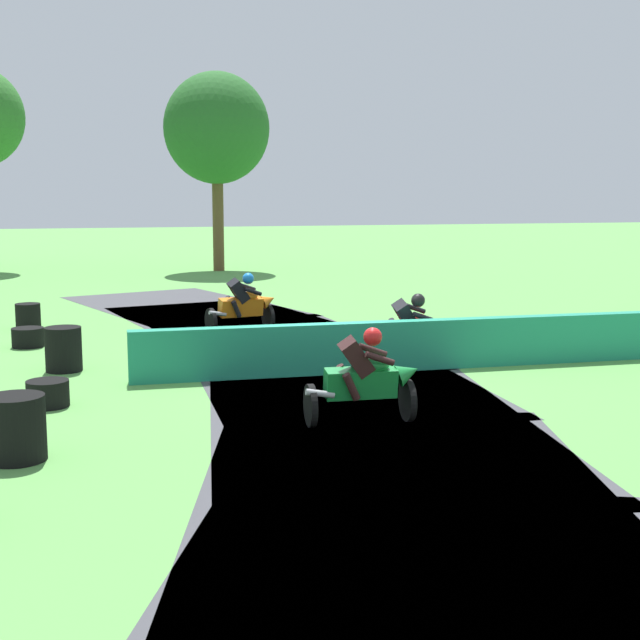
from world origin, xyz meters
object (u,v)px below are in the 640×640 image
at_px(tire_stack_extra_a, 28,337).
at_px(motorcycle_chase_red, 410,329).
at_px(motorcycle_lead_green, 366,378).
at_px(motorcycle_trailing_orange, 244,304).
at_px(tire_stack_far, 63,349).
at_px(tire_stack_mid_a, 16,428).
at_px(tire_stack_extra_b, 28,316).
at_px(tire_stack_mid_b, 48,394).

bearing_deg(tire_stack_extra_a, motorcycle_chase_red, -25.73).
height_order(motorcycle_lead_green, motorcycle_trailing_orange, motorcycle_lead_green).
bearing_deg(motorcycle_chase_red, motorcycle_lead_green, -117.25).
height_order(motorcycle_trailing_orange, tire_stack_far, motorcycle_trailing_orange).
relative_size(motorcycle_lead_green, tire_stack_extra_a, 2.58).
xyz_separation_m(tire_stack_mid_a, tire_stack_extra_b, (-0.65, 10.53, -0.10)).
bearing_deg(motorcycle_lead_green, tire_stack_far, 131.43).
bearing_deg(motorcycle_lead_green, tire_stack_extra_b, 117.68).
height_order(motorcycle_lead_green, motorcycle_chase_red, motorcycle_lead_green).
bearing_deg(tire_stack_far, tire_stack_extra_b, 100.90).
distance_m(tire_stack_mid_b, tire_stack_extra_a, 5.42).
height_order(tire_stack_mid_a, tire_stack_extra_a, tire_stack_mid_a).
bearing_deg(tire_stack_mid_b, tire_stack_extra_b, 96.28).
distance_m(motorcycle_trailing_orange, tire_stack_extra_a, 4.73).
relative_size(tire_stack_mid_b, tire_stack_extra_a, 0.97).
relative_size(motorcycle_chase_red, tire_stack_extra_a, 2.58).
distance_m(motorcycle_chase_red, tire_stack_mid_b, 6.75).
bearing_deg(tire_stack_mid_b, motorcycle_lead_green, -25.97).
bearing_deg(motorcycle_chase_red, tire_stack_extra_b, 141.13).
height_order(motorcycle_lead_green, tire_stack_mid_a, motorcycle_lead_green).
relative_size(motorcycle_lead_green, tire_stack_far, 2.11).
height_order(motorcycle_trailing_orange, tire_stack_extra_a, motorcycle_trailing_orange).
xyz_separation_m(motorcycle_lead_green, tire_stack_extra_b, (-5.22, 9.96, -0.36)).
bearing_deg(motorcycle_chase_red, tire_stack_far, 173.42).
xyz_separation_m(motorcycle_chase_red, tire_stack_mid_b, (-6.45, -1.94, -0.43)).
relative_size(motorcycle_trailing_orange, tire_stack_extra_b, 2.84).
bearing_deg(tire_stack_extra_b, tire_stack_mid_b, -83.72).
height_order(motorcycle_chase_red, tire_stack_extra_b, motorcycle_chase_red).
bearing_deg(tire_stack_extra_b, tire_stack_extra_a, -85.95).
xyz_separation_m(tire_stack_mid_b, tire_stack_extra_b, (-0.86, 7.83, 0.10)).
relative_size(tire_stack_mid_b, tire_stack_far, 0.79).
relative_size(tire_stack_mid_a, tire_stack_mid_b, 1.26).
xyz_separation_m(motorcycle_trailing_orange, tire_stack_extra_a, (-4.65, -0.78, -0.45)).
xyz_separation_m(motorcycle_trailing_orange, tire_stack_mid_b, (-3.96, -6.15, -0.45)).
height_order(motorcycle_chase_red, tire_stack_extra_a, motorcycle_chase_red).
height_order(motorcycle_chase_red, motorcycle_trailing_orange, motorcycle_trailing_orange).
bearing_deg(tire_stack_mid_a, motorcycle_trailing_orange, 64.75).
height_order(motorcycle_lead_green, tire_stack_far, motorcycle_lead_green).
bearing_deg(tire_stack_far, motorcycle_chase_red, -6.58).
height_order(motorcycle_chase_red, tire_stack_mid_a, motorcycle_chase_red).
bearing_deg(tire_stack_mid_a, tire_stack_mid_b, 85.48).
height_order(tire_stack_mid_b, tire_stack_far, tire_stack_far).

